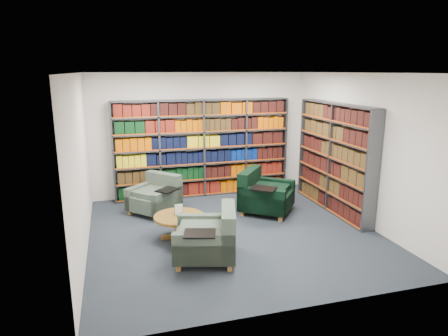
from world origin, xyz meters
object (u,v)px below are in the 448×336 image
object	(u,v)px
chair_green_right	(262,195)
coffee_table	(179,220)
chair_teal_left	(157,197)
chair_teal_front	(211,239)

from	to	relation	value
chair_green_right	coffee_table	distance (m)	2.05
chair_teal_left	coffee_table	bearing A→B (deg)	-81.58
chair_teal_left	chair_green_right	bearing A→B (deg)	-16.25
chair_teal_left	coffee_table	distance (m)	1.48
chair_green_right	chair_teal_front	distance (m)	2.35
chair_teal_left	chair_teal_front	world-z (taller)	chair_teal_front
chair_green_right	coffee_table	world-z (taller)	chair_green_right
coffee_table	chair_green_right	bearing A→B (deg)	24.53
chair_green_right	chair_teal_front	size ratio (longest dim) A/B	1.13
coffee_table	chair_teal_left	bearing A→B (deg)	98.42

